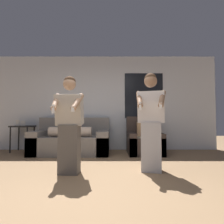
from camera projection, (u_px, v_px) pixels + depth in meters
ground_plane at (83, 190)px, 2.13m from camera, size 14.00×14.00×0.00m
wall_back at (101, 103)px, 5.07m from camera, size 6.72×0.07×2.70m
couch at (73, 141)px, 4.50m from camera, size 1.90×1.00×0.91m
armchair at (145, 141)px, 4.43m from camera, size 0.84×0.83×0.94m
side_table at (24, 129)px, 4.74m from camera, size 0.52×0.49×0.85m
person_left at (70, 124)px, 2.81m from camera, size 0.48×0.50×1.57m
person_right at (152, 121)px, 2.94m from camera, size 0.51×0.55×1.65m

